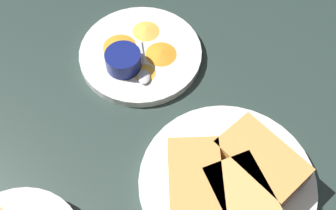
{
  "coord_description": "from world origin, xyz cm",
  "views": [
    {
      "loc": [
        -25.78,
        3.99,
        63.94
      ],
      "look_at": [
        12.79,
        3.95,
        3.0
      ],
      "focal_mm": 46.85,
      "sensor_mm": 36.0,
      "label": 1
    }
  ],
  "objects": [
    {
      "name": "ground_plane",
      "position": [
        0.0,
        0.0,
        -1.5
      ],
      "size": [
        110.0,
        110.0,
        3.0
      ],
      "primitive_type": "cube",
      "color": "#283833"
    },
    {
      "name": "plate_sandwich_main",
      "position": [
        0.27,
        -5.09,
        0.8
      ],
      "size": [
        27.13,
        27.13,
        1.6
      ],
      "primitive_type": "cylinder",
      "color": "silver",
      "rests_on": "ground_plane"
    },
    {
      "name": "sandwich_half_near",
      "position": [
        -1.49,
        -0.24,
        4.0
      ],
      "size": [
        13.49,
        8.05,
        4.8
      ],
      "color": "tan",
      "rests_on": "plate_sandwich_main"
    },
    {
      "name": "sandwich_half_far",
      "position": [
        -4.57,
        -6.85,
        4.0
      ],
      "size": [
        14.91,
        11.92,
        4.8
      ],
      "color": "tan",
      "rests_on": "plate_sandwich_main"
    },
    {
      "name": "sandwich_half_extra",
      "position": [
        2.03,
        -9.93,
        4.0
      ],
      "size": [
        14.74,
        14.35,
        4.8
      ],
      "color": "tan",
      "rests_on": "plate_sandwich_main"
    },
    {
      "name": "ramekin_dark_sauce",
      "position": [
        1.43,
        -11.08,
        3.61
      ],
      "size": [
        6.09,
        6.09,
        3.72
      ],
      "color": "navy",
      "rests_on": "plate_sandwich_main"
    },
    {
      "name": "spoon_by_dark_ramekin",
      "position": [
        -0.02,
        -6.18,
        1.96
      ],
      "size": [
        4.24,
        9.87,
        0.8
      ],
      "color": "silver",
      "rests_on": "plate_sandwich_main"
    },
    {
      "name": "plate_chips_companion",
      "position": [
        25.3,
        8.99,
        0.8
      ],
      "size": [
        22.46,
        22.46,
        1.6
      ],
      "primitive_type": "cylinder",
      "color": "silver",
      "rests_on": "ground_plane"
    },
    {
      "name": "ramekin_light_gravy",
      "position": [
        21.93,
        11.79,
        3.39
      ],
      "size": [
        6.32,
        6.32,
        3.31
      ],
      "color": "navy",
      "rests_on": "plate_chips_companion"
    },
    {
      "name": "spoon_by_gravy_ramekin",
      "position": [
        20.54,
        8.34,
        1.96
      ],
      "size": [
        9.96,
        2.8,
        0.8
      ],
      "color": "silver",
      "rests_on": "plate_chips_companion"
    },
    {
      "name": "plantain_chip_scatter",
      "position": [
        25.82,
        8.85,
        1.9
      ],
      "size": [
        16.14,
        15.52,
        0.6
      ],
      "color": "orange",
      "rests_on": "plate_chips_companion"
    }
  ]
}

